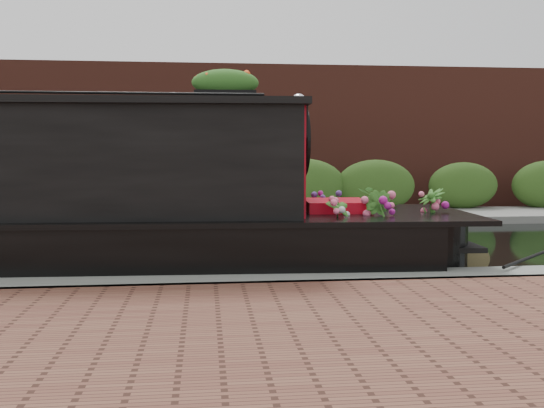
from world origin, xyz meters
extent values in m
plane|color=black|center=(0.00, 0.00, 0.00)|extent=(80.00, 80.00, 0.00)
cube|color=gray|center=(0.00, -3.30, 0.00)|extent=(40.00, 0.60, 0.50)
cube|color=slate|center=(0.00, 4.20, 0.00)|extent=(40.00, 2.40, 0.34)
cube|color=#2F521B|center=(0.00, 5.10, 0.00)|extent=(40.00, 1.10, 2.80)
cube|color=#5C291F|center=(0.00, 7.20, 0.00)|extent=(40.00, 1.00, 8.00)
cube|color=#BD0718|center=(1.10, -1.92, 1.47)|extent=(0.14, 1.81, 1.39)
cube|color=black|center=(-0.27, -2.83, 1.55)|extent=(0.93, 0.07, 0.57)
cube|color=#BD0718|center=(1.64, -1.92, 0.72)|extent=(0.86, 0.96, 0.52)
sphere|color=white|center=(1.11, -2.06, 2.28)|extent=(0.19, 0.19, 0.19)
sphere|color=white|center=(1.11, -1.77, 2.28)|extent=(0.19, 0.19, 0.19)
cube|color=black|center=(0.17, -1.92, 2.33)|extent=(0.80, 0.31, 0.16)
ellipsoid|color=#F5531B|center=(0.17, -1.92, 2.54)|extent=(0.87, 0.31, 0.25)
imported|color=#336C24|center=(1.51, -2.64, 0.78)|extent=(0.39, 0.35, 0.63)
imported|color=#336C24|center=(2.03, -2.62, 0.81)|extent=(0.46, 0.48, 0.69)
imported|color=#336C24|center=(2.39, -1.41, 0.79)|extent=(0.76, 0.73, 0.64)
imported|color=#336C24|center=(2.83, -2.27, 0.81)|extent=(0.49, 0.49, 0.69)
imported|color=#336C24|center=(1.67, -1.29, 0.74)|extent=(0.32, 0.35, 0.56)
cylinder|color=olive|center=(3.57, -1.92, 0.17)|extent=(0.34, 0.39, 0.34)
camera|label=1|loc=(-0.10, -9.86, 1.64)|focal=40.00mm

